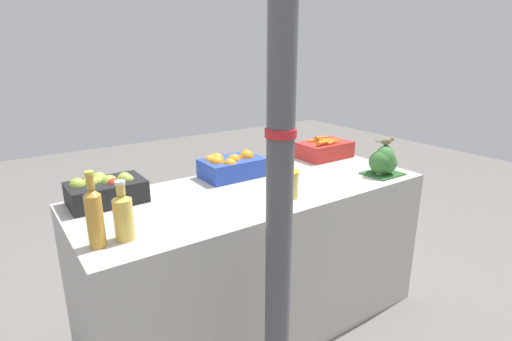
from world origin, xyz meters
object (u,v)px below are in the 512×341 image
Objects in this scene: carrot_crate at (325,149)px; support_pole at (280,166)px; apple_crate at (106,190)px; sparrow_bird at (387,141)px; broccoli_pile at (383,161)px; pickle_jar at (288,184)px; orange_crate at (231,166)px; juice_bottle_amber at (95,216)px; juice_bottle_golden at (123,215)px.

support_pole is at bearing -141.06° from carrot_crate.
apple_crate is 1.59m from sparrow_bird.
broccoli_pile reaches higher than carrot_crate.
support_pole is 1.21m from broccoli_pile.
apple_crate is 0.90m from pickle_jar.
orange_crate is 0.91m from broccoli_pile.
orange_crate is at bearing 26.78° from juice_bottle_amber.
broccoli_pile is (0.77, -0.48, 0.01)m from orange_crate.
broccoli_pile is 0.71m from pickle_jar.
support_pole is 0.66m from pickle_jar.
broccoli_pile is at bearing -88.63° from carrot_crate.
pickle_jar is at bearing -0.47° from juice_bottle_amber.
juice_bottle_golden is 1.56m from sparrow_bird.
juice_bottle_amber reaches higher than juice_bottle_golden.
carrot_crate is (1.10, 0.89, -0.28)m from support_pole.
orange_crate is at bearing 179.89° from carrot_crate.
juice_bottle_amber is at bearing -164.90° from carrot_crate.
juice_bottle_amber is 2.26× the size of sparrow_bird.
pickle_jar is (0.94, -0.01, -0.06)m from juice_bottle_amber.
apple_crate is 1.48m from carrot_crate.
apple_crate is at bearing 70.81° from juice_bottle_amber.
apple_crate is 0.45m from juice_bottle_golden.
sparrow_bird is at bearing -17.69° from apple_crate.
sparrow_bird is (1.66, -0.04, 0.08)m from juice_bottle_amber.
orange_crate is 1.00× the size of carrot_crate.
broccoli_pile reaches higher than apple_crate.
carrot_crate is 0.50m from sparrow_bird.
juice_bottle_amber reaches higher than orange_crate.
broccoli_pile is 1.64× the size of sparrow_bird.
juice_bottle_golden is (-1.52, -0.44, 0.04)m from carrot_crate.
carrot_crate is at bearing 16.09° from juice_bottle_golden.
apple_crate is at bearing 179.83° from carrot_crate.
broccoli_pile is at bearing -1.50° from juice_bottle_golden.
sparrow_bird reaches higher than carrot_crate.
juice_bottle_golden is (0.11, 0.00, -0.02)m from juice_bottle_amber.
support_pole is at bearing -132.54° from pickle_jar.
apple_crate is at bearing 176.69° from sparrow_bird.
sparrow_bird is (1.51, -0.48, 0.14)m from apple_crate.
carrot_crate is 1.69m from juice_bottle_amber.
carrot_crate is 1.62× the size of broccoli_pile.
carrot_crate is 2.65× the size of sparrow_bird.
broccoli_pile is at bearing -155.01° from sparrow_bird.
orange_crate is 0.89m from juice_bottle_golden.
juice_bottle_amber is 0.94m from pickle_jar.
juice_bottle_amber is (-0.15, -0.44, 0.06)m from apple_crate.
juice_bottle_golden is (-0.77, -0.44, 0.03)m from orange_crate.
sparrow_bird is (1.56, -0.04, 0.10)m from juice_bottle_golden.
support_pole is 1.44m from carrot_crate.
juice_bottle_golden reaches higher than sparrow_bird.
support_pole reaches higher than juice_bottle_golden.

